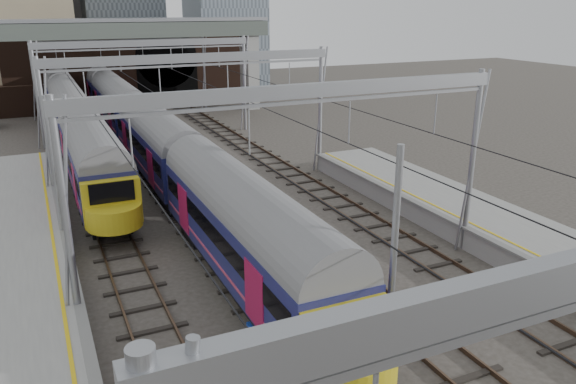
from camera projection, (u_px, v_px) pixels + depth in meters
name	position (u px, v px, depth m)	size (l,w,h in m)	color
tracks	(239.00, 224.00, 28.18)	(14.40, 80.00, 0.22)	#4C3828
overhead_line	(197.00, 77.00, 31.68)	(16.80, 80.00, 8.00)	gray
retaining_wall	(131.00, 66.00, 59.18)	(28.00, 2.75, 9.00)	#311E16
overbridge	(124.00, 40.00, 52.58)	(28.00, 3.00, 9.25)	gray
train_main	(135.00, 121.00, 40.91)	(2.66, 61.52, 4.62)	black
train_second	(63.00, 98.00, 51.09)	(2.64, 61.03, 4.59)	black
equip_cover_a	(262.00, 325.00, 19.23)	(0.89, 0.63, 0.11)	blue
equip_cover_b	(375.00, 302.00, 20.76)	(0.78, 0.55, 0.09)	blue
equip_cover_c	(361.00, 256.00, 24.48)	(0.84, 0.59, 0.10)	blue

